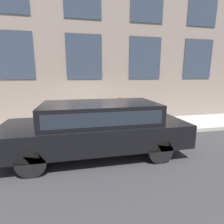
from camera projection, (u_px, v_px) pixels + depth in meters
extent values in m
plane|color=#2D2D30|center=(90.00, 140.00, 6.57)|extent=(80.00, 80.00, 0.00)
cube|color=#9E9B93|center=(88.00, 129.00, 7.64)|extent=(2.29, 60.00, 0.16)
cube|color=gray|center=(82.00, 5.00, 7.77)|extent=(0.30, 40.00, 10.93)
cube|color=#2D3847|center=(198.00, 59.00, 9.28)|extent=(0.03, 1.65, 2.01)
cube|color=#2D3847|center=(145.00, 58.00, 8.68)|extent=(0.03, 1.65, 2.01)
cube|color=#2D3847|center=(84.00, 57.00, 8.07)|extent=(0.03, 1.65, 2.01)
cube|color=#2D3847|center=(14.00, 55.00, 7.46)|extent=(0.03, 1.65, 2.01)
cube|color=#2D3847|center=(203.00, 5.00, 8.74)|extent=(0.03, 1.65, 2.01)
cylinder|color=gray|center=(102.00, 132.00, 7.01)|extent=(0.38, 0.38, 0.04)
cylinder|color=gray|center=(102.00, 125.00, 6.96)|extent=(0.28, 0.28, 0.56)
sphere|color=slate|center=(102.00, 119.00, 6.90)|extent=(0.29, 0.29, 0.29)
cylinder|color=black|center=(102.00, 116.00, 6.88)|extent=(0.10, 0.10, 0.12)
cylinder|color=gray|center=(107.00, 123.00, 6.98)|extent=(0.09, 0.10, 0.09)
cylinder|color=gray|center=(97.00, 124.00, 6.91)|extent=(0.09, 0.10, 0.09)
cylinder|color=#726651|center=(122.00, 121.00, 7.40)|extent=(0.10, 0.10, 0.67)
cylinder|color=#726651|center=(121.00, 120.00, 7.53)|extent=(0.10, 0.10, 0.67)
cube|color=white|center=(121.00, 107.00, 7.34)|extent=(0.18, 0.13, 0.50)
cylinder|color=white|center=(122.00, 108.00, 7.22)|extent=(0.08, 0.08, 0.48)
cylinder|color=white|center=(121.00, 106.00, 7.46)|extent=(0.08, 0.08, 0.48)
sphere|color=brown|center=(121.00, 99.00, 7.27)|extent=(0.22, 0.22, 0.22)
cylinder|color=black|center=(31.00, 162.00, 4.18)|extent=(0.24, 0.72, 0.72)
cylinder|color=black|center=(44.00, 137.00, 5.86)|extent=(0.24, 0.72, 0.72)
cylinder|color=black|center=(160.00, 150.00, 4.85)|extent=(0.24, 0.72, 0.72)
cylinder|color=black|center=(138.00, 131.00, 6.54)|extent=(0.24, 0.72, 0.72)
cube|color=black|center=(96.00, 133.00, 5.29)|extent=(2.00, 5.38, 0.67)
cube|color=black|center=(100.00, 112.00, 5.18)|extent=(1.76, 3.33, 0.58)
cube|color=#1E232D|center=(100.00, 112.00, 5.18)|extent=(1.77, 3.07, 0.37)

